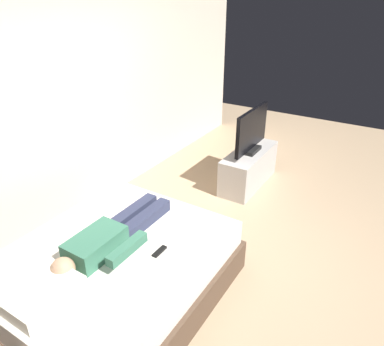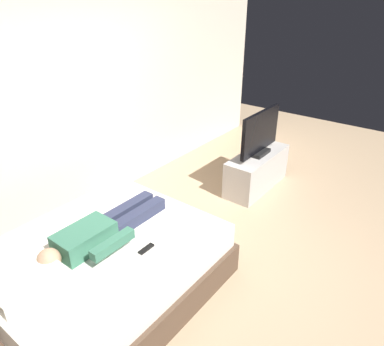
% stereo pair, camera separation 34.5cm
% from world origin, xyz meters
% --- Properties ---
extents(ground_plane, '(10.00, 10.00, 0.00)m').
position_xyz_m(ground_plane, '(0.00, 0.00, 0.00)').
color(ground_plane, tan).
extents(back_wall, '(6.40, 0.10, 2.80)m').
position_xyz_m(back_wall, '(0.40, 1.91, 1.40)').
color(back_wall, beige).
rests_on(back_wall, ground).
extents(bed, '(1.94, 1.60, 0.54)m').
position_xyz_m(bed, '(-0.96, 0.53, 0.26)').
color(bed, brown).
rests_on(bed, ground).
extents(pillow, '(0.48, 0.34, 0.12)m').
position_xyz_m(pillow, '(-1.60, 0.53, 0.60)').
color(pillow, silver).
rests_on(pillow, bed).
extents(person, '(1.26, 0.46, 0.18)m').
position_xyz_m(person, '(-0.93, 0.57, 0.62)').
color(person, '#387056').
rests_on(person, bed).
extents(remote, '(0.15, 0.04, 0.02)m').
position_xyz_m(remote, '(-0.78, 0.17, 0.55)').
color(remote, black).
rests_on(remote, bed).
extents(tv_stand, '(1.10, 0.40, 0.50)m').
position_xyz_m(tv_stand, '(1.58, 0.40, 0.25)').
color(tv_stand, '#B7B2AD').
rests_on(tv_stand, ground).
extents(tv, '(0.88, 0.20, 0.59)m').
position_xyz_m(tv, '(1.58, 0.40, 0.78)').
color(tv, black).
rests_on(tv, tv_stand).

